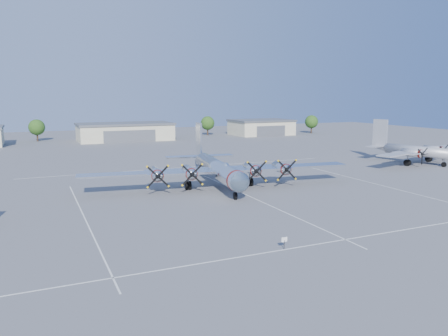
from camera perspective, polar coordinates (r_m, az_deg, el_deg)
name	(u,v)px	position (r m, az deg, el deg)	size (l,w,h in m)	color
ground	(243,193)	(61.88, 2.51, -3.34)	(260.00, 260.00, 0.00)	#565659
parking_lines	(249,196)	(60.36, 3.25, -3.67)	(60.00, 50.08, 0.01)	silver
hangar_center	(125,132)	(139.02, -12.79, 4.66)	(28.60, 14.60, 5.40)	beige
hangar_east	(261,127)	(155.65, 4.87, 5.35)	(20.60, 14.60, 5.40)	beige
tree_west	(37,127)	(144.29, -23.26, 4.90)	(4.80, 4.80, 6.64)	#382619
tree_east	(208,123)	(153.28, -2.16, 5.88)	(4.80, 4.80, 6.64)	#382619
tree_far_east	(311,122)	(164.52, 11.36, 5.94)	(4.80, 4.80, 6.64)	#382619
main_bomber_b29	(216,186)	(67.16, -0.99, -2.31)	(40.69, 27.83, 9.00)	silver
twin_engine_east	(413,163)	(97.53, 23.44, 0.59)	(27.26, 19.60, 8.64)	#A4A4A9
info_placard	(284,241)	(40.05, 7.88, -9.40)	(0.59, 0.06, 1.12)	black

